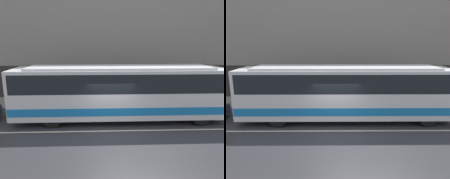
{
  "view_description": "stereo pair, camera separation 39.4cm",
  "coord_description": "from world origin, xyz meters",
  "views": [
    {
      "loc": [
        -0.4,
        -10.91,
        4.77
      ],
      "look_at": [
        0.11,
        1.73,
        1.89
      ],
      "focal_mm": 35.0,
      "sensor_mm": 36.0,
      "label": 1
    },
    {
      "loc": [
        -0.01,
        -10.92,
        4.77
      ],
      "look_at": [
        0.11,
        1.73,
        1.89
      ],
      "focal_mm": 35.0,
      "sensor_mm": 36.0,
      "label": 2
    }
  ],
  "objects": [
    {
      "name": "ground_plane",
      "position": [
        0.0,
        0.0,
        0.0
      ],
      "size": [
        60.0,
        60.0,
        0.0
      ],
      "primitive_type": "plane",
      "color": "#333338"
    },
    {
      "name": "sidewalk",
      "position": [
        0.0,
        5.51,
        0.07
      ],
      "size": [
        60.0,
        3.01,
        0.14
      ],
      "color": "gray",
      "rests_on": "ground_plane"
    },
    {
      "name": "building_facade",
      "position": [
        0.0,
        7.15,
        5.27
      ],
      "size": [
        60.0,
        0.35,
        10.93
      ],
      "color": "gray",
      "rests_on": "ground_plane"
    },
    {
      "name": "lane_stripe",
      "position": [
        0.0,
        0.0,
        0.0
      ],
      "size": [
        54.0,
        0.14,
        0.01
      ],
      "color": "beige",
      "rests_on": "ground_plane"
    },
    {
      "name": "transit_bus",
      "position": [
        0.56,
        1.73,
        1.84
      ],
      "size": [
        12.42,
        2.57,
        3.27
      ],
      "color": "silver",
      "rests_on": "ground_plane"
    },
    {
      "name": "pedestrian_waiting",
      "position": [
        2.22,
        5.4,
        0.88
      ],
      "size": [
        0.36,
        0.36,
        1.59
      ],
      "color": "#1E5933",
      "rests_on": "sidewalk"
    }
  ]
}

